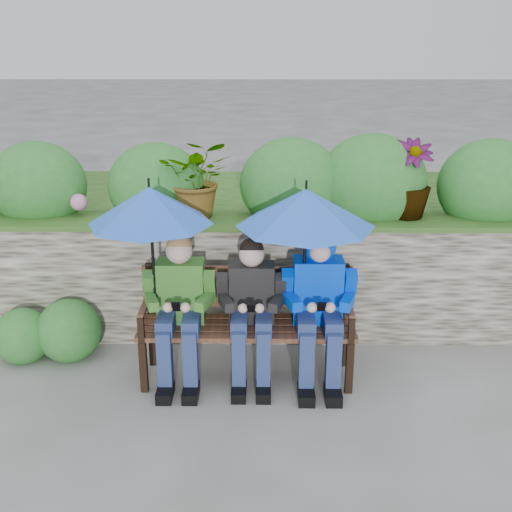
{
  "coord_description": "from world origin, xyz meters",
  "views": [
    {
      "loc": [
        0.04,
        -4.27,
        2.51
      ],
      "look_at": [
        0.0,
        0.1,
        0.95
      ],
      "focal_mm": 45.0,
      "sensor_mm": 36.0,
      "label": 1
    }
  ],
  "objects_px": {
    "boy_left": "(180,303)",
    "park_bench": "(247,316)",
    "umbrella_right": "(306,208)",
    "umbrella_left": "(150,206)",
    "boy_middle": "(252,305)",
    "boy_right": "(319,296)"
  },
  "relations": [
    {
      "from": "umbrella_left",
      "to": "umbrella_right",
      "type": "bearing_deg",
      "value": 0.88
    },
    {
      "from": "umbrella_left",
      "to": "umbrella_right",
      "type": "distance_m",
      "value": 1.08
    },
    {
      "from": "umbrella_left",
      "to": "umbrella_right",
      "type": "xyz_separation_m",
      "value": [
        1.08,
        0.02,
        -0.02
      ]
    },
    {
      "from": "boy_left",
      "to": "boy_right",
      "type": "bearing_deg",
      "value": 0.56
    },
    {
      "from": "umbrella_left",
      "to": "park_bench",
      "type": "bearing_deg",
      "value": 6.15
    },
    {
      "from": "boy_middle",
      "to": "umbrella_right",
      "type": "height_order",
      "value": "umbrella_right"
    },
    {
      "from": "boy_middle",
      "to": "umbrella_left",
      "type": "bearing_deg",
      "value": 179.99
    },
    {
      "from": "park_bench",
      "to": "boy_left",
      "type": "distance_m",
      "value": 0.51
    },
    {
      "from": "boy_left",
      "to": "boy_middle",
      "type": "height_order",
      "value": "boy_left"
    },
    {
      "from": "boy_middle",
      "to": "boy_right",
      "type": "xyz_separation_m",
      "value": [
        0.49,
        0.01,
        0.07
      ]
    },
    {
      "from": "park_bench",
      "to": "boy_left",
      "type": "xyz_separation_m",
      "value": [
        -0.49,
        -0.08,
        0.14
      ]
    },
    {
      "from": "park_bench",
      "to": "boy_middle",
      "type": "height_order",
      "value": "boy_middle"
    },
    {
      "from": "boy_middle",
      "to": "boy_right",
      "type": "distance_m",
      "value": 0.49
    },
    {
      "from": "boy_middle",
      "to": "umbrella_left",
      "type": "height_order",
      "value": "umbrella_left"
    },
    {
      "from": "park_bench",
      "to": "boy_right",
      "type": "height_order",
      "value": "boy_right"
    },
    {
      "from": "boy_left",
      "to": "umbrella_right",
      "type": "distance_m",
      "value": 1.15
    },
    {
      "from": "boy_right",
      "to": "umbrella_right",
      "type": "bearing_deg",
      "value": 174.96
    },
    {
      "from": "park_bench",
      "to": "umbrella_right",
      "type": "distance_m",
      "value": 0.95
    },
    {
      "from": "boy_right",
      "to": "boy_left",
      "type": "bearing_deg",
      "value": -179.44
    },
    {
      "from": "boy_left",
      "to": "park_bench",
      "type": "bearing_deg",
      "value": 8.72
    },
    {
      "from": "park_bench",
      "to": "umbrella_right",
      "type": "xyz_separation_m",
      "value": [
        0.41,
        -0.06,
        0.85
      ]
    },
    {
      "from": "boy_left",
      "to": "boy_right",
      "type": "height_order",
      "value": "boy_right"
    }
  ]
}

